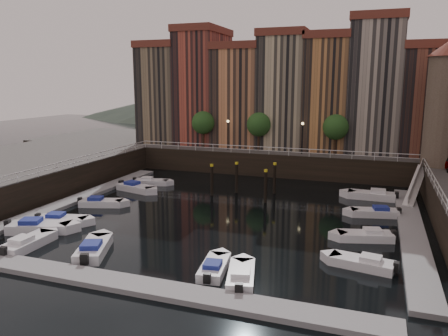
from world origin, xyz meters
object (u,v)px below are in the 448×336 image
at_px(gangway, 416,183).
at_px(mooring_pilings, 247,181).
at_px(boat_left_0, 38,227).
at_px(boat_left_2, 100,203).
at_px(boat_left_1, 61,220).

bearing_deg(gangway, mooring_pilings, -166.83).
bearing_deg(boat_left_0, boat_left_2, 67.20).
bearing_deg(boat_left_2, mooring_pilings, 17.58).
bearing_deg(boat_left_0, mooring_pilings, 31.81).
xyz_separation_m(gangway, boat_left_0, (-30.01, -20.90, -1.51)).
bearing_deg(boat_left_1, boat_left_0, -114.16).
bearing_deg(boat_left_1, boat_left_2, 77.50).
relative_size(gangway, boat_left_0, 1.55).
xyz_separation_m(mooring_pilings, boat_left_1, (-12.52, -14.58, -1.30)).
xyz_separation_m(gangway, mooring_pilings, (-17.07, -4.00, -0.27)).
bearing_deg(mooring_pilings, gangway, 13.17).
distance_m(mooring_pilings, boat_left_0, 21.33).
bearing_deg(boat_left_2, boat_left_1, -105.61).
distance_m(gangway, mooring_pilings, 17.53).
xyz_separation_m(boat_left_0, boat_left_2, (0.30, 8.22, -0.06)).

